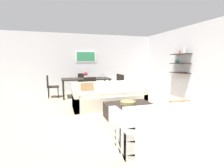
# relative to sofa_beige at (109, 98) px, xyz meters

# --- Properties ---
(ground_plane) EXTENTS (18.00, 18.00, 0.00)m
(ground_plane) POSITION_rel_sofa_beige_xyz_m (0.03, -0.34, -0.29)
(ground_plane) COLOR tan
(back_wall_unit) EXTENTS (8.40, 0.09, 2.70)m
(back_wall_unit) POSITION_rel_sofa_beige_xyz_m (0.33, 3.19, 1.06)
(back_wall_unit) COLOR silver
(back_wall_unit) RESTS_ON ground
(right_wall_shelf_unit) EXTENTS (0.34, 8.20, 2.70)m
(right_wall_shelf_unit) POSITION_rel_sofa_beige_xyz_m (3.06, 0.27, 1.06)
(right_wall_shelf_unit) COLOR silver
(right_wall_shelf_unit) RESTS_ON ground
(sofa_beige) EXTENTS (2.22, 0.90, 0.78)m
(sofa_beige) POSITION_rel_sofa_beige_xyz_m (0.00, 0.00, 0.00)
(sofa_beige) COLOR beige
(sofa_beige) RESTS_ON ground
(loveseat_white) EXTENTS (1.63, 0.90, 0.78)m
(loveseat_white) POSITION_rel_sofa_beige_xyz_m (0.23, -2.54, 0.00)
(loveseat_white) COLOR white
(loveseat_white) RESTS_ON ground
(coffee_table) EXTENTS (1.17, 0.91, 0.38)m
(coffee_table) POSITION_rel_sofa_beige_xyz_m (0.19, -1.23, -0.10)
(coffee_table) COLOR black
(coffee_table) RESTS_ON ground
(decorative_bowl) EXTENTS (0.38, 0.38, 0.08)m
(decorative_bowl) POSITION_rel_sofa_beige_xyz_m (0.15, -1.21, 0.13)
(decorative_bowl) COLOR #99844C
(decorative_bowl) RESTS_ON coffee_table
(dining_table) EXTENTS (1.91, 0.90, 0.75)m
(dining_table) POSITION_rel_sofa_beige_xyz_m (-0.44, 1.84, 0.39)
(dining_table) COLOR black
(dining_table) RESTS_ON ground
(dining_chair_head) EXTENTS (0.44, 0.44, 0.88)m
(dining_chair_head) POSITION_rel_sofa_beige_xyz_m (-0.44, 2.70, 0.21)
(dining_chair_head) COLOR black
(dining_chair_head) RESTS_ON ground
(dining_chair_left_far) EXTENTS (0.44, 0.44, 0.88)m
(dining_chair_left_far) POSITION_rel_sofa_beige_xyz_m (-1.80, 2.04, 0.21)
(dining_chair_left_far) COLOR black
(dining_chair_left_far) RESTS_ON ground
(dining_chair_foot) EXTENTS (0.44, 0.44, 0.88)m
(dining_chair_foot) POSITION_rel_sofa_beige_xyz_m (-0.44, 0.98, 0.21)
(dining_chair_foot) COLOR black
(dining_chair_foot) RESTS_ON ground
(dining_chair_right_far) EXTENTS (0.44, 0.44, 0.88)m
(dining_chair_right_far) POSITION_rel_sofa_beige_xyz_m (0.92, 2.04, 0.21)
(dining_chair_right_far) COLOR black
(dining_chair_right_far) RESTS_ON ground
(dining_chair_right_near) EXTENTS (0.44, 0.44, 0.88)m
(dining_chair_right_near) POSITION_rel_sofa_beige_xyz_m (0.92, 1.64, 0.21)
(dining_chair_right_near) COLOR black
(dining_chair_right_near) RESTS_ON ground
(wine_glass_right_near) EXTENTS (0.08, 0.08, 0.16)m
(wine_glass_right_near) POSITION_rel_sofa_beige_xyz_m (0.26, 1.73, 0.57)
(wine_glass_right_near) COLOR silver
(wine_glass_right_near) RESTS_ON dining_table
(wine_glass_right_far) EXTENTS (0.06, 0.06, 0.18)m
(wine_glass_right_far) POSITION_rel_sofa_beige_xyz_m (0.26, 1.95, 0.58)
(wine_glass_right_far) COLOR silver
(wine_glass_right_far) RESTS_ON dining_table
(wine_glass_foot) EXTENTS (0.06, 0.06, 0.15)m
(wine_glass_foot) POSITION_rel_sofa_beige_xyz_m (-0.44, 1.45, 0.56)
(wine_glass_foot) COLOR silver
(wine_glass_foot) RESTS_ON dining_table
(centerpiece_vase) EXTENTS (0.16, 0.16, 0.27)m
(centerpiece_vase) POSITION_rel_sofa_beige_xyz_m (-0.47, 1.81, 0.61)
(centerpiece_vase) COLOR silver
(centerpiece_vase) RESTS_ON dining_table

